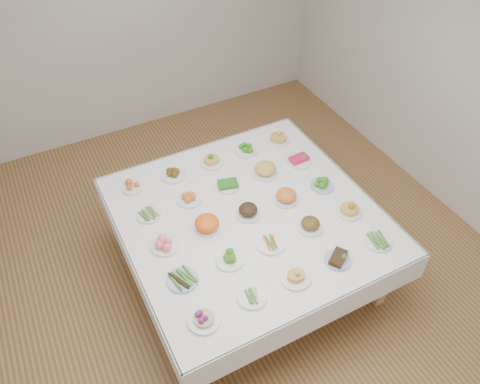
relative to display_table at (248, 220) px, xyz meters
name	(u,v)px	position (x,y,z in m)	size (l,w,h in m)	color
room_envelope	(211,96)	(-0.19, 0.23, 1.15)	(5.02, 5.02, 2.81)	#97693F
display_table	(248,220)	(0.00, 0.00, 0.00)	(2.09, 2.09, 0.75)	white
dish_0	(204,317)	(-0.75, -0.75, 0.13)	(0.22, 0.22, 0.12)	white
dish_1	(252,297)	(-0.37, -0.74, 0.09)	(0.21, 0.21, 0.05)	white
dish_2	(296,275)	(-0.01, -0.75, 0.12)	(0.22, 0.22, 0.11)	white
dish_3	(338,258)	(0.37, -0.75, 0.10)	(0.20, 0.20, 0.09)	#4C66B2
dish_4	(378,241)	(0.76, -0.75, 0.09)	(0.21, 0.21, 0.05)	white
dish_5	(183,279)	(-0.75, -0.37, 0.10)	(0.25, 0.23, 0.06)	#4C66B2
dish_6	(230,258)	(-0.36, -0.37, 0.10)	(0.21, 0.21, 0.09)	white
dish_7	(271,243)	(0.00, -0.38, 0.09)	(0.23, 0.23, 0.05)	white
dish_8	(310,224)	(0.37, -0.37, 0.12)	(0.21, 0.21, 0.11)	white
dish_9	(350,208)	(0.76, -0.38, 0.13)	(0.21, 0.21, 0.13)	white
dish_10	(165,242)	(-0.74, 0.00, 0.12)	(0.23, 0.23, 0.11)	white
dish_11	(207,223)	(-0.38, 0.01, 0.13)	(0.23, 0.23, 0.13)	white
dish_12	(248,210)	(-0.01, -0.01, 0.13)	(0.22, 0.22, 0.12)	white
dish_13	(286,195)	(0.36, -0.01, 0.13)	(0.22, 0.22, 0.13)	white
dish_14	(322,184)	(0.74, -0.01, 0.11)	(0.21, 0.21, 0.09)	#4C66B2
dish_15	(149,214)	(-0.75, 0.37, 0.09)	(0.20, 0.20, 0.05)	white
dish_16	(189,198)	(-0.38, 0.38, 0.10)	(0.21, 0.21, 0.08)	white
dish_17	(228,184)	(0.00, 0.37, 0.11)	(0.20, 0.20, 0.09)	white
dish_18	(266,168)	(0.38, 0.38, 0.14)	(0.25, 0.25, 0.14)	white
dish_19	(299,158)	(0.74, 0.38, 0.12)	(0.23, 0.23, 0.11)	white
dish_20	(133,185)	(-0.75, 0.75, 0.11)	(0.20, 0.20, 0.09)	white
dish_21	(173,173)	(-0.38, 0.74, 0.10)	(0.23, 0.23, 0.09)	white
dish_22	(212,160)	(0.01, 0.74, 0.12)	(0.21, 0.21, 0.11)	white
dish_23	(246,148)	(0.38, 0.75, 0.11)	(0.22, 0.22, 0.10)	white
dish_24	(278,137)	(0.74, 0.74, 0.13)	(0.22, 0.22, 0.13)	white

